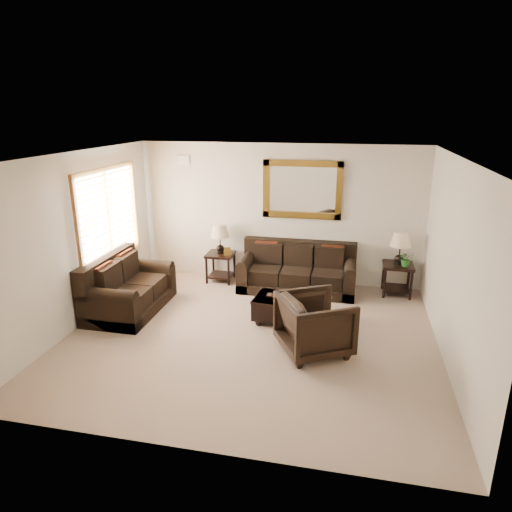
% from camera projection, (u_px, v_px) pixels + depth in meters
% --- Properties ---
extents(room, '(5.51, 5.01, 2.71)m').
position_uv_depth(room, '(250.00, 252.00, 6.53)').
color(room, gray).
rests_on(room, ground).
extents(window, '(0.07, 1.96, 1.66)m').
position_uv_depth(window, '(109.00, 216.00, 7.85)').
color(window, white).
rests_on(window, room).
extents(mirror, '(1.50, 0.06, 1.10)m').
position_uv_depth(mirror, '(302.00, 190.00, 8.59)').
color(mirror, '#48300E').
rests_on(mirror, room).
extents(air_vent, '(0.25, 0.02, 0.18)m').
position_uv_depth(air_vent, '(183.00, 160.00, 8.91)').
color(air_vent, '#999999').
rests_on(air_vent, room).
extents(sofa, '(2.17, 0.94, 0.89)m').
position_uv_depth(sofa, '(297.00, 273.00, 8.69)').
color(sofa, black).
rests_on(sofa, room).
extents(loveseat, '(1.00, 1.69, 0.95)m').
position_uv_depth(loveseat, '(126.00, 291.00, 7.77)').
color(loveseat, black).
rests_on(loveseat, room).
extents(end_table_left, '(0.53, 0.53, 1.16)m').
position_uv_depth(end_table_left, '(220.00, 245.00, 8.98)').
color(end_table_left, black).
rests_on(end_table_left, room).
extents(end_table_right, '(0.54, 0.54, 1.19)m').
position_uv_depth(end_table_right, '(399.00, 254.00, 8.29)').
color(end_table_right, black).
rests_on(end_table_right, room).
extents(coffee_table, '(1.25, 0.75, 0.51)m').
position_uv_depth(coffee_table, '(292.00, 308.00, 7.33)').
color(coffee_table, black).
rests_on(coffee_table, room).
extents(armchair, '(1.18, 1.20, 0.93)m').
position_uv_depth(armchair, '(315.00, 321.00, 6.38)').
color(armchair, black).
rests_on(armchair, floor).
extents(potted_plant, '(0.30, 0.32, 0.22)m').
position_uv_depth(potted_plant, '(406.00, 260.00, 8.20)').
color(potted_plant, '#21581E').
rests_on(potted_plant, end_table_right).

